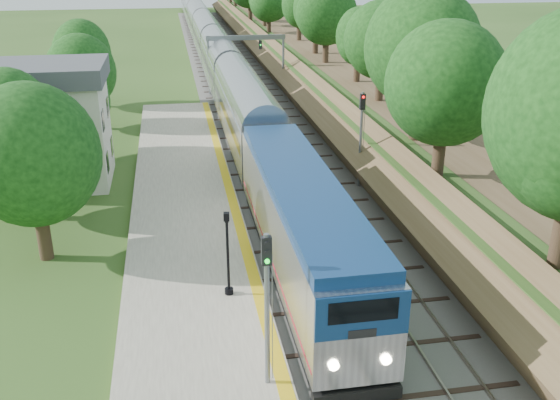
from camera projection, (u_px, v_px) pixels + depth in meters
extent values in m
cube|color=#4C4944|center=(237.00, 84.00, 72.11)|extent=(9.50, 170.00, 0.12)
cube|color=gray|center=(214.00, 84.00, 71.62)|extent=(0.08, 170.00, 0.16)
cube|color=gray|center=(226.00, 83.00, 71.85)|extent=(0.08, 170.00, 0.16)
cube|color=gray|center=(248.00, 82.00, 72.26)|extent=(0.08, 170.00, 0.16)
cube|color=gray|center=(261.00, 82.00, 72.50)|extent=(0.08, 170.00, 0.16)
cube|color=gray|center=(191.00, 266.00, 30.77)|extent=(6.40, 68.00, 0.38)
cube|color=gold|center=(248.00, 258.00, 31.15)|extent=(0.55, 68.00, 0.01)
cube|color=brown|center=(318.00, 69.00, 73.10)|extent=(9.00, 170.00, 3.00)
cube|color=brown|center=(285.00, 72.00, 72.54)|extent=(4.47, 170.00, 4.54)
cylinder|color=#332316|center=(556.00, 216.00, 26.19)|extent=(0.60, 0.60, 2.62)
cylinder|color=#332316|center=(305.00, 45.00, 71.80)|extent=(0.60, 0.60, 2.62)
sphere|color=#0F330E|center=(306.00, 13.00, 70.45)|extent=(5.70, 5.70, 5.70)
cylinder|color=#332316|center=(250.00, 7.00, 117.40)|extent=(0.60, 0.60, 2.62)
cube|color=beige|center=(45.00, 134.00, 40.91)|extent=(8.00, 6.00, 6.80)
cube|color=#4A4D51|center=(36.00, 73.00, 39.40)|extent=(8.60, 6.60, 1.20)
cube|color=black|center=(108.00, 162.00, 40.52)|extent=(0.05, 1.10, 1.30)
cube|color=black|center=(112.00, 146.00, 43.80)|extent=(0.05, 1.10, 1.30)
cube|color=black|center=(103.00, 120.00, 39.46)|extent=(0.05, 1.10, 1.30)
cube|color=black|center=(108.00, 107.00, 42.75)|extent=(0.05, 1.10, 1.30)
cylinder|color=slate|center=(209.00, 66.00, 65.84)|extent=(0.24, 0.24, 6.20)
cylinder|color=slate|center=(283.00, 64.00, 67.13)|extent=(0.24, 0.24, 6.20)
cube|color=slate|center=(246.00, 38.00, 65.41)|extent=(8.40, 0.25, 0.50)
cube|color=black|center=(223.00, 46.00, 65.15)|extent=(0.30, 0.20, 0.90)
cube|color=black|center=(260.00, 45.00, 65.80)|extent=(0.30, 0.20, 0.90)
cylinder|color=#332316|center=(72.00, 184.00, 38.40)|extent=(0.60, 0.60, 2.45)
sphere|color=#0F330E|center=(65.00, 132.00, 37.15)|extent=(5.32, 5.32, 5.32)
cylinder|color=#332316|center=(97.00, 119.00, 53.00)|extent=(0.60, 0.60, 2.45)
sphere|color=#0F330E|center=(92.00, 80.00, 51.75)|extent=(5.32, 5.32, 5.32)
cube|color=black|center=(301.00, 264.00, 30.08)|extent=(2.95, 18.46, 0.64)
cube|color=#B7BAC1|center=(301.00, 224.00, 29.27)|extent=(3.20, 19.23, 3.63)
cube|color=navy|center=(302.00, 183.00, 28.50)|extent=(3.08, 18.46, 0.47)
cube|color=navy|center=(363.00, 316.00, 20.09)|extent=(3.17, 0.10, 1.60)
cube|color=black|center=(364.00, 311.00, 19.98)|extent=(2.35, 0.06, 0.80)
cube|color=#A91023|center=(301.00, 247.00, 29.73)|extent=(3.22, 18.84, 0.11)
cube|color=#B7BAC1|center=(246.00, 119.00, 48.47)|extent=(3.20, 21.36, 4.17)
cube|color=#B7BAC1|center=(221.00, 69.00, 68.50)|extent=(3.20, 21.36, 4.17)
cube|color=#B7BAC1|center=(208.00, 41.00, 88.53)|extent=(3.20, 21.36, 4.17)
cube|color=#B7BAC1|center=(199.00, 24.00, 108.56)|extent=(3.20, 21.36, 4.17)
cube|color=#B7BAC1|center=(193.00, 12.00, 128.60)|extent=(3.20, 21.36, 4.17)
cube|color=#B7BAC1|center=(189.00, 3.00, 148.63)|extent=(3.20, 21.36, 4.17)
cylinder|color=black|center=(229.00, 291.00, 27.88)|extent=(0.39, 0.39, 0.27)
cylinder|color=black|center=(228.00, 257.00, 27.23)|extent=(0.12, 0.12, 3.46)
cube|color=black|center=(226.00, 217.00, 26.51)|extent=(0.28, 0.28, 0.35)
cube|color=silver|center=(226.00, 217.00, 26.51)|extent=(0.20, 0.20, 0.27)
cylinder|color=slate|center=(267.00, 312.00, 21.16)|extent=(0.18, 0.18, 5.85)
cube|color=black|center=(266.00, 251.00, 20.28)|extent=(0.34, 0.22, 1.01)
cylinder|color=#0CE526|center=(267.00, 252.00, 20.16)|extent=(0.16, 0.06, 0.16)
cylinder|color=slate|center=(361.00, 140.00, 40.09)|extent=(0.18, 0.18, 6.25)
cube|color=black|center=(363.00, 102.00, 39.14)|extent=(0.34, 0.22, 1.01)
cylinder|color=#FF0C0C|center=(363.00, 102.00, 39.02)|extent=(0.16, 0.06, 0.16)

